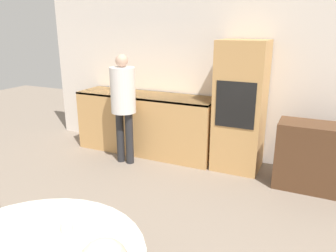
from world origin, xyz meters
TOP-DOWN VIEW (x-y plane):
  - wall_back at (0.00, 4.70)m, footprint 6.47×0.05m
  - kitchen_counter at (-1.28, 4.36)m, footprint 2.21×0.60m
  - oven_unit at (0.18, 4.37)m, footprint 0.64×0.59m
  - sideboard at (1.28, 4.13)m, footprint 1.10×0.45m
  - person_standing at (-1.35, 3.85)m, footprint 0.35×0.35m
  - cup at (-0.16, 1.33)m, footprint 0.07×0.07m

SIDE VIEW (x-z plane):
  - sideboard at x=1.28m, z-range 0.00..0.83m
  - kitchen_counter at x=-1.28m, z-range 0.01..0.95m
  - cup at x=-0.16m, z-range 0.73..0.81m
  - oven_unit at x=0.18m, z-range 0.00..1.77m
  - person_standing at x=-1.35m, z-range 0.18..1.76m
  - wall_back at x=0.00m, z-range 0.00..2.60m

